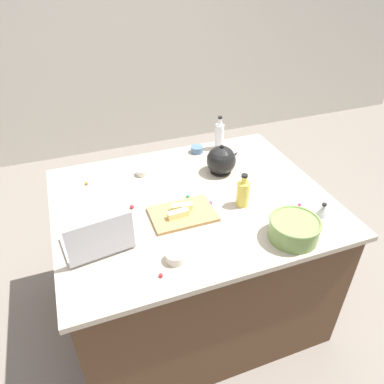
% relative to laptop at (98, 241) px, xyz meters
% --- Properties ---
extents(ground_plane, '(12.00, 12.00, 0.00)m').
position_rel_laptop_xyz_m(ground_plane, '(0.54, 0.21, -0.95)').
color(ground_plane, slate).
extents(wall_back, '(8.00, 0.10, 2.60)m').
position_rel_laptop_xyz_m(wall_back, '(0.54, 2.71, 0.35)').
color(wall_back, beige).
rests_on(wall_back, ground).
extents(island_counter, '(1.50, 1.20, 0.90)m').
position_rel_laptop_xyz_m(island_counter, '(0.54, 0.21, -0.50)').
color(island_counter, '#4C331E').
rests_on(island_counter, ground).
extents(laptop, '(0.34, 0.27, 0.22)m').
position_rel_laptop_xyz_m(laptop, '(0.00, 0.00, 0.00)').
color(laptop, '#B7B7BC').
rests_on(laptop, island_counter).
extents(mixing_bowl_large, '(0.25, 0.25, 0.11)m').
position_rel_laptop_xyz_m(mixing_bowl_large, '(0.89, -0.25, 0.01)').
color(mixing_bowl_large, '#72934C').
rests_on(mixing_bowl_large, island_counter).
extents(bottle_vinegar, '(0.06, 0.06, 0.23)m').
position_rel_laptop_xyz_m(bottle_vinegar, '(0.92, 0.71, 0.05)').
color(bottle_vinegar, white).
rests_on(bottle_vinegar, island_counter).
extents(bottle_oil, '(0.07, 0.07, 0.19)m').
position_rel_laptop_xyz_m(bottle_oil, '(0.78, 0.07, 0.03)').
color(bottle_oil, '#DBC64C').
rests_on(bottle_oil, island_counter).
extents(kettle, '(0.21, 0.18, 0.20)m').
position_rel_laptop_xyz_m(kettle, '(0.81, 0.42, 0.03)').
color(kettle, black).
rests_on(kettle, island_counter).
extents(cutting_board, '(0.33, 0.23, 0.02)m').
position_rel_laptop_xyz_m(cutting_board, '(0.44, 0.10, -0.04)').
color(cutting_board, '#AD7F4C').
rests_on(cutting_board, island_counter).
extents(butter_stick_left, '(0.11, 0.04, 0.04)m').
position_rel_laptop_xyz_m(butter_stick_left, '(0.41, 0.07, -0.01)').
color(butter_stick_left, '#F4E58C').
rests_on(butter_stick_left, cutting_board).
extents(butter_stick_right, '(0.11, 0.05, 0.04)m').
position_rel_laptop_xyz_m(butter_stick_right, '(0.45, 0.12, -0.01)').
color(butter_stick_right, '#F4E58C').
rests_on(butter_stick_right, cutting_board).
extents(ramekin_small, '(0.09, 0.09, 0.05)m').
position_rel_laptop_xyz_m(ramekin_small, '(0.31, -0.20, -0.02)').
color(ramekin_small, beige).
rests_on(ramekin_small, island_counter).
extents(ramekin_medium, '(0.08, 0.08, 0.04)m').
position_rel_laptop_xyz_m(ramekin_medium, '(0.76, 0.71, -0.03)').
color(ramekin_medium, slate).
rests_on(ramekin_medium, island_counter).
extents(ramekin_wide, '(0.07, 0.07, 0.04)m').
position_rel_laptop_xyz_m(ramekin_wide, '(0.34, 0.56, -0.03)').
color(ramekin_wide, beige).
rests_on(ramekin_wide, island_counter).
extents(kitchen_timer, '(0.07, 0.07, 0.08)m').
position_rel_laptop_xyz_m(kitchen_timer, '(1.13, -0.16, -0.01)').
color(kitchen_timer, '#B2B2B7').
rests_on(kitchen_timer, island_counter).
extents(candy_0, '(0.02, 0.02, 0.02)m').
position_rel_laptop_xyz_m(candy_0, '(0.62, 0.14, -0.04)').
color(candy_0, '#CC3399').
rests_on(candy_0, island_counter).
extents(candy_1, '(0.02, 0.02, 0.02)m').
position_rel_laptop_xyz_m(candy_1, '(0.21, 0.25, -0.04)').
color(candy_1, red).
rests_on(candy_1, island_counter).
extents(candy_2, '(0.02, 0.02, 0.02)m').
position_rel_laptop_xyz_m(candy_2, '(-0.05, 0.11, -0.04)').
color(candy_2, blue).
rests_on(candy_2, island_counter).
extents(candy_3, '(0.02, 0.02, 0.02)m').
position_rel_laptop_xyz_m(candy_3, '(0.01, 0.56, -0.04)').
color(candy_3, orange).
rests_on(candy_3, island_counter).
extents(candy_4, '(0.02, 0.02, 0.02)m').
position_rel_laptop_xyz_m(candy_4, '(1.07, -0.05, -0.04)').
color(candy_4, '#CC3399').
rests_on(candy_4, island_counter).
extents(candy_5, '(0.02, 0.02, 0.02)m').
position_rel_laptop_xyz_m(candy_5, '(0.52, 0.23, -0.04)').
color(candy_5, green).
rests_on(candy_5, island_counter).
extents(candy_6, '(0.02, 0.02, 0.02)m').
position_rel_laptop_xyz_m(candy_6, '(0.22, -0.27, -0.04)').
color(candy_6, red).
rests_on(candy_6, island_counter).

